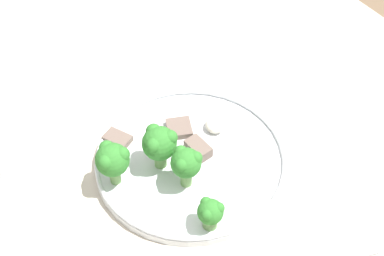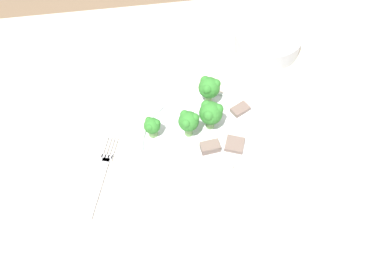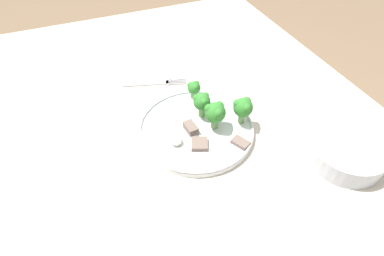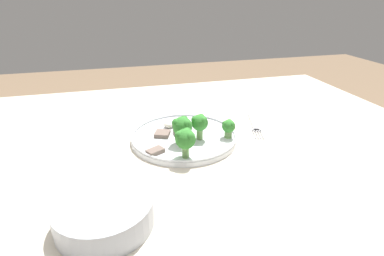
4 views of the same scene
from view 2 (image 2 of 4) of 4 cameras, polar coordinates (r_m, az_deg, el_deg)
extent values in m
plane|color=#7F664C|center=(1.44, 0.93, -18.84)|extent=(8.00, 8.00, 0.00)
cube|color=beige|center=(0.78, 1.64, -3.83)|extent=(1.35, 0.97, 0.03)
cylinder|color=brown|center=(1.42, -27.19, 0.18)|extent=(0.06, 0.06, 0.71)
cylinder|color=brown|center=(1.49, 22.44, 6.01)|extent=(0.06, 0.06, 0.71)
cylinder|color=white|center=(0.76, 2.31, -2.58)|extent=(0.27, 0.27, 0.01)
torus|color=white|center=(0.75, 2.33, -2.22)|extent=(0.27, 0.27, 0.01)
cube|color=#B2B2B7|center=(0.74, -14.19, -8.75)|extent=(0.05, 0.13, 0.00)
cube|color=#B2B2B7|center=(0.77, -12.88, -4.55)|extent=(0.03, 0.02, 0.00)
cube|color=#B2B2B7|center=(0.78, -11.69, -3.09)|extent=(0.02, 0.05, 0.00)
cube|color=#B2B2B7|center=(0.78, -12.16, -3.03)|extent=(0.02, 0.05, 0.00)
cube|color=#B2B2B7|center=(0.78, -12.64, -2.97)|extent=(0.02, 0.05, 0.00)
cube|color=#B2B2B7|center=(0.78, -13.11, -2.90)|extent=(0.02, 0.05, 0.00)
cylinder|color=#B7BCC6|center=(0.95, 11.41, 12.89)|extent=(0.16, 0.16, 0.05)
cylinder|color=silver|center=(0.96, 11.38, 12.76)|extent=(0.13, 0.13, 0.03)
cylinder|color=#709E56|center=(0.76, -0.51, -0.27)|extent=(0.02, 0.02, 0.03)
sphere|color=#337F2D|center=(0.73, -0.53, 1.04)|extent=(0.04, 0.04, 0.04)
sphere|color=#337F2D|center=(0.73, 0.43, 1.58)|extent=(0.02, 0.02, 0.02)
sphere|color=#337F2D|center=(0.73, -1.14, 2.07)|extent=(0.02, 0.02, 0.02)
sphere|color=#337F2D|center=(0.72, -0.88, 0.73)|extent=(0.02, 0.02, 0.02)
cylinder|color=#709E56|center=(0.81, 2.55, 4.72)|extent=(0.02, 0.02, 0.03)
sphere|color=#337F2D|center=(0.79, 2.64, 6.15)|extent=(0.05, 0.05, 0.05)
sphere|color=#337F2D|center=(0.78, 3.66, 6.76)|extent=(0.02, 0.02, 0.02)
sphere|color=#337F2D|center=(0.78, 2.01, 7.23)|extent=(0.02, 0.02, 0.02)
sphere|color=#337F2D|center=(0.77, 2.33, 5.94)|extent=(0.02, 0.02, 0.02)
cylinder|color=#709E56|center=(0.77, 2.80, 0.89)|extent=(0.02, 0.02, 0.03)
sphere|color=#337F2D|center=(0.74, 2.89, 2.29)|extent=(0.05, 0.05, 0.05)
sphere|color=#337F2D|center=(0.74, 4.02, 2.92)|extent=(0.02, 0.02, 0.02)
sphere|color=#337F2D|center=(0.74, 2.21, 3.47)|extent=(0.02, 0.02, 0.02)
sphere|color=#337F2D|center=(0.73, 2.56, 1.96)|extent=(0.02, 0.02, 0.02)
cylinder|color=#709E56|center=(0.76, -5.97, -0.57)|extent=(0.02, 0.02, 0.02)
sphere|color=#337F2D|center=(0.75, -6.11, 0.35)|extent=(0.03, 0.03, 0.03)
sphere|color=#337F2D|center=(0.74, -5.39, 0.78)|extent=(0.01, 0.01, 0.01)
sphere|color=#337F2D|center=(0.75, -6.60, 1.17)|extent=(0.01, 0.01, 0.01)
sphere|color=#337F2D|center=(0.74, -6.47, 0.09)|extent=(0.01, 0.01, 0.01)
cube|color=#756056|center=(0.74, 2.79, -2.91)|extent=(0.04, 0.03, 0.02)
cube|color=#756056|center=(0.75, 6.53, -2.50)|extent=(0.05, 0.05, 0.01)
cube|color=#756056|center=(0.81, 7.35, 2.86)|extent=(0.05, 0.04, 0.01)
ellipsoid|color=silver|center=(0.72, 5.31, -5.60)|extent=(0.03, 0.03, 0.02)
camera|label=1|loc=(0.72, -46.45, 39.70)|focal=50.00mm
camera|label=3|loc=(0.60, 61.44, 14.97)|focal=28.00mm
camera|label=4|loc=(1.13, 5.45, 39.71)|focal=28.00mm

